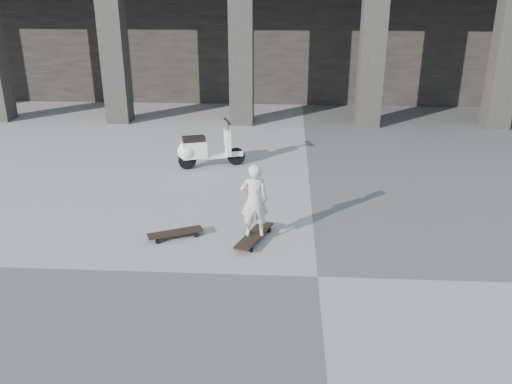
# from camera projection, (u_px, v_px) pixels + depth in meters

# --- Properties ---
(ground) EXTENTS (90.00, 90.00, 0.00)m
(ground) POSITION_uv_depth(u_px,v_px,m) (318.00, 277.00, 7.72)
(ground) COLOR #50504D
(ground) RESTS_ON ground
(colonnade) EXTENTS (28.00, 8.82, 6.00)m
(colonnade) POSITION_uv_depth(u_px,v_px,m) (303.00, 4.00, 19.34)
(colonnade) COLOR black
(colonnade) RESTS_ON ground
(longboard) EXTENTS (0.60, 1.11, 0.11)m
(longboard) POSITION_uv_depth(u_px,v_px,m) (254.00, 236.00, 8.73)
(longboard) COLOR black
(longboard) RESTS_ON ground
(skateboard_spare) EXTENTS (0.91, 0.58, 0.11)m
(skateboard_spare) POSITION_uv_depth(u_px,v_px,m) (175.00, 233.00, 8.83)
(skateboard_spare) COLOR black
(skateboard_spare) RESTS_ON ground
(child) EXTENTS (0.47, 0.34, 1.20)m
(child) POSITION_uv_depth(u_px,v_px,m) (254.00, 200.00, 8.50)
(child) COLOR beige
(child) RESTS_ON longboard
(scooter) EXTENTS (1.46, 0.73, 1.05)m
(scooter) POSITION_uv_depth(u_px,v_px,m) (200.00, 150.00, 11.92)
(scooter) COLOR black
(scooter) RESTS_ON ground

